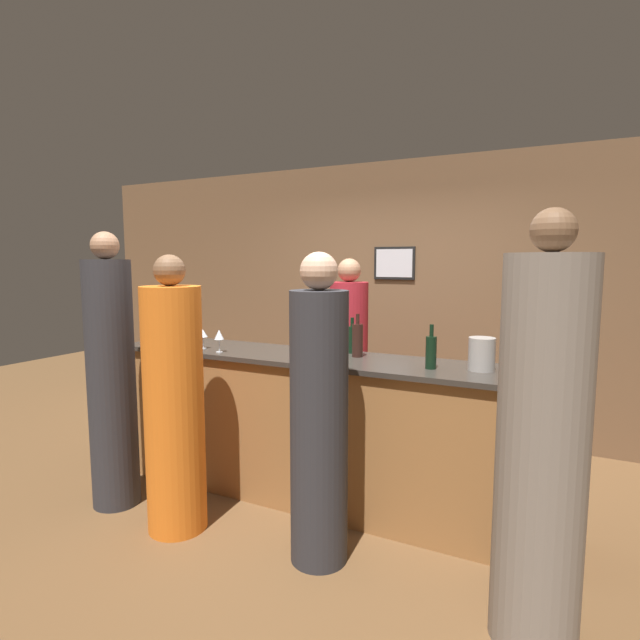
{
  "coord_description": "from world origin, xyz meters",
  "views": [
    {
      "loc": [
        1.59,
        -3.16,
        1.77
      ],
      "look_at": [
        -0.06,
        0.1,
        1.34
      ],
      "focal_mm": 28.0,
      "sensor_mm": 36.0,
      "label": 1
    }
  ],
  "objects_px": {
    "wine_bottle_1": "(357,340)",
    "ice_bucket": "(482,354)",
    "wine_bottle_2": "(431,352)",
    "guest_3": "(542,448)",
    "guest_0": "(174,406)",
    "guest_2": "(111,380)",
    "bartender": "(349,367)",
    "guest_1": "(319,421)",
    "wine_bottle_0": "(352,339)"
  },
  "relations": [
    {
      "from": "bartender",
      "to": "ice_bucket",
      "type": "relative_size",
      "value": 8.66
    },
    {
      "from": "wine_bottle_0",
      "to": "ice_bucket",
      "type": "bearing_deg",
      "value": -10.86
    },
    {
      "from": "wine_bottle_2",
      "to": "guest_3",
      "type": "bearing_deg",
      "value": -45.73
    },
    {
      "from": "bartender",
      "to": "guest_2",
      "type": "height_order",
      "value": "guest_2"
    },
    {
      "from": "guest_0",
      "to": "bartender",
      "type": "bearing_deg",
      "value": 71.52
    },
    {
      "from": "guest_0",
      "to": "wine_bottle_1",
      "type": "height_order",
      "value": "guest_0"
    },
    {
      "from": "bartender",
      "to": "guest_2",
      "type": "bearing_deg",
      "value": 52.78
    },
    {
      "from": "bartender",
      "to": "guest_0",
      "type": "distance_m",
      "value": 1.69
    },
    {
      "from": "guest_0",
      "to": "ice_bucket",
      "type": "distance_m",
      "value": 2.0
    },
    {
      "from": "bartender",
      "to": "wine_bottle_0",
      "type": "distance_m",
      "value": 0.76
    },
    {
      "from": "guest_2",
      "to": "wine_bottle_2",
      "type": "distance_m",
      "value": 2.25
    },
    {
      "from": "bartender",
      "to": "guest_0",
      "type": "bearing_deg",
      "value": 71.52
    },
    {
      "from": "guest_2",
      "to": "wine_bottle_0",
      "type": "relative_size",
      "value": 7.41
    },
    {
      "from": "guest_0",
      "to": "guest_2",
      "type": "xyz_separation_m",
      "value": [
        -0.64,
        0.06,
        0.09
      ]
    },
    {
      "from": "guest_2",
      "to": "ice_bucket",
      "type": "bearing_deg",
      "value": 17.28
    },
    {
      "from": "guest_1",
      "to": "wine_bottle_2",
      "type": "relative_size",
      "value": 6.39
    },
    {
      "from": "wine_bottle_1",
      "to": "guest_2",
      "type": "bearing_deg",
      "value": -152.34
    },
    {
      "from": "guest_1",
      "to": "ice_bucket",
      "type": "distance_m",
      "value": 1.11
    },
    {
      "from": "wine_bottle_0",
      "to": "wine_bottle_2",
      "type": "height_order",
      "value": "wine_bottle_2"
    },
    {
      "from": "guest_3",
      "to": "wine_bottle_2",
      "type": "height_order",
      "value": "guest_3"
    },
    {
      "from": "wine_bottle_0",
      "to": "guest_2",
      "type": "bearing_deg",
      "value": -147.38
    },
    {
      "from": "bartender",
      "to": "wine_bottle_1",
      "type": "distance_m",
      "value": 0.91
    },
    {
      "from": "bartender",
      "to": "ice_bucket",
      "type": "bearing_deg",
      "value": 147.61
    },
    {
      "from": "bartender",
      "to": "wine_bottle_0",
      "type": "bearing_deg",
      "value": 115.54
    },
    {
      "from": "guest_3",
      "to": "ice_bucket",
      "type": "relative_size",
      "value": 9.65
    },
    {
      "from": "bartender",
      "to": "ice_bucket",
      "type": "distance_m",
      "value": 1.52
    },
    {
      "from": "guest_2",
      "to": "wine_bottle_1",
      "type": "relative_size",
      "value": 6.39
    },
    {
      "from": "bartender",
      "to": "wine_bottle_2",
      "type": "relative_size",
      "value": 6.29
    },
    {
      "from": "wine_bottle_1",
      "to": "ice_bucket",
      "type": "relative_size",
      "value": 1.49
    },
    {
      "from": "guest_0",
      "to": "wine_bottle_0",
      "type": "bearing_deg",
      "value": 50.28
    },
    {
      "from": "guest_3",
      "to": "wine_bottle_1",
      "type": "relative_size",
      "value": 6.46
    },
    {
      "from": "bartender",
      "to": "wine_bottle_1",
      "type": "relative_size",
      "value": 5.8
    },
    {
      "from": "bartender",
      "to": "wine_bottle_0",
      "type": "height_order",
      "value": "bartender"
    },
    {
      "from": "guest_3",
      "to": "bartender",
      "type": "bearing_deg",
      "value": 135.83
    },
    {
      "from": "guest_3",
      "to": "wine_bottle_2",
      "type": "bearing_deg",
      "value": 134.27
    },
    {
      "from": "bartender",
      "to": "wine_bottle_0",
      "type": "xyz_separation_m",
      "value": [
        0.29,
        -0.61,
        0.36
      ]
    },
    {
      "from": "guest_1",
      "to": "guest_2",
      "type": "distance_m",
      "value": 1.64
    },
    {
      "from": "guest_3",
      "to": "wine_bottle_2",
      "type": "relative_size",
      "value": 7.01
    },
    {
      "from": "wine_bottle_0",
      "to": "wine_bottle_2",
      "type": "relative_size",
      "value": 0.93
    },
    {
      "from": "wine_bottle_0",
      "to": "ice_bucket",
      "type": "height_order",
      "value": "wine_bottle_0"
    },
    {
      "from": "bartender",
      "to": "guest_1",
      "type": "height_order",
      "value": "guest_1"
    },
    {
      "from": "wine_bottle_2",
      "to": "ice_bucket",
      "type": "distance_m",
      "value": 0.31
    },
    {
      "from": "bartender",
      "to": "guest_0",
      "type": "height_order",
      "value": "guest_0"
    },
    {
      "from": "guest_0",
      "to": "guest_3",
      "type": "height_order",
      "value": "guest_3"
    },
    {
      "from": "ice_bucket",
      "to": "guest_3",
      "type": "bearing_deg",
      "value": -63.79
    },
    {
      "from": "guest_1",
      "to": "wine_bottle_0",
      "type": "height_order",
      "value": "guest_1"
    },
    {
      "from": "wine_bottle_1",
      "to": "wine_bottle_2",
      "type": "relative_size",
      "value": 1.08
    },
    {
      "from": "guest_1",
      "to": "ice_bucket",
      "type": "relative_size",
      "value": 8.8
    },
    {
      "from": "bartender",
      "to": "wine_bottle_2",
      "type": "xyz_separation_m",
      "value": [
        0.96,
        -0.89,
        0.36
      ]
    },
    {
      "from": "bartender",
      "to": "guest_3",
      "type": "height_order",
      "value": "guest_3"
    }
  ]
}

